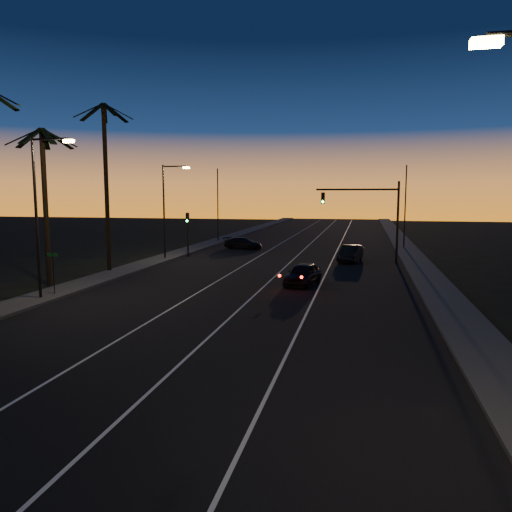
% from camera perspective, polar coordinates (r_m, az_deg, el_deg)
% --- Properties ---
extents(road, '(20.00, 170.00, 0.01)m').
position_cam_1_polar(road, '(35.47, 1.20, -2.49)').
color(road, black).
rests_on(road, ground).
extents(sidewalk_left, '(2.40, 170.00, 0.16)m').
position_cam_1_polar(sidewalk_left, '(39.15, -15.11, -1.72)').
color(sidewalk_left, '#333331').
rests_on(sidewalk_left, ground).
extents(sidewalk_right, '(2.40, 170.00, 0.16)m').
position_cam_1_polar(sidewalk_right, '(35.12, 19.47, -2.88)').
color(sidewalk_right, '#333331').
rests_on(sidewalk_right, ground).
extents(lane_stripe_left, '(0.12, 160.00, 0.01)m').
position_cam_1_polar(lane_stripe_left, '(36.16, -3.47, -2.30)').
color(lane_stripe_left, silver).
rests_on(lane_stripe_left, road).
extents(lane_stripe_mid, '(0.12, 160.00, 0.01)m').
position_cam_1_polar(lane_stripe_mid, '(35.38, 2.00, -2.50)').
color(lane_stripe_mid, silver).
rests_on(lane_stripe_mid, road).
extents(lane_stripe_right, '(0.12, 160.00, 0.01)m').
position_cam_1_polar(lane_stripe_right, '(34.94, 7.66, -2.68)').
color(lane_stripe_right, silver).
rests_on(lane_stripe_right, road).
extents(palm_mid, '(4.25, 4.16, 10.03)m').
position_cam_1_polar(palm_mid, '(34.61, -23.01, 7.10)').
color(palm_mid, black).
rests_on(palm_mid, ground).
extents(palm_far, '(4.25, 4.16, 12.53)m').
position_cam_1_polar(palm_far, '(39.21, -16.79, 9.28)').
color(palm_far, black).
rests_on(palm_far, ground).
extents(streetlight_left_near, '(2.55, 0.26, 9.00)m').
position_cam_1_polar(streetlight_left_near, '(29.90, -23.41, 5.37)').
color(streetlight_left_near, black).
rests_on(streetlight_left_near, ground).
extents(streetlight_left_far, '(2.55, 0.26, 8.50)m').
position_cam_1_polar(streetlight_left_far, '(45.76, -10.13, 5.93)').
color(streetlight_left_far, black).
rests_on(streetlight_left_far, ground).
extents(street_sign, '(0.70, 0.06, 2.60)m').
position_cam_1_polar(street_sign, '(31.07, -22.16, -1.32)').
color(street_sign, black).
rests_on(street_sign, ground).
extents(signal_mast, '(7.10, 0.41, 7.00)m').
position_cam_1_polar(signal_mast, '(44.34, 12.87, 5.46)').
color(signal_mast, black).
rests_on(signal_mast, ground).
extents(signal_post, '(0.28, 0.37, 4.20)m').
position_cam_1_polar(signal_post, '(47.27, -7.83, 3.37)').
color(signal_post, black).
rests_on(signal_post, ground).
extents(far_pole_left, '(0.14, 0.14, 9.00)m').
position_cam_1_polar(far_pole_left, '(61.92, -4.39, 5.78)').
color(far_pole_left, black).
rests_on(far_pole_left, ground).
extents(far_pole_right, '(0.14, 0.14, 9.00)m').
position_cam_1_polar(far_pole_right, '(56.52, 16.68, 5.38)').
color(far_pole_right, black).
rests_on(far_pole_right, ground).
extents(lead_car, '(2.47, 4.85, 1.41)m').
position_cam_1_polar(lead_car, '(32.75, 5.38, -2.07)').
color(lead_car, black).
rests_on(lead_car, road).
extents(right_car, '(2.24, 4.59, 1.45)m').
position_cam_1_polar(right_car, '(44.35, 10.74, 0.27)').
color(right_car, black).
rests_on(right_car, road).
extents(cross_car, '(4.53, 2.69, 1.23)m').
position_cam_1_polar(cross_car, '(53.81, -1.48, 1.47)').
color(cross_car, black).
rests_on(cross_car, road).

